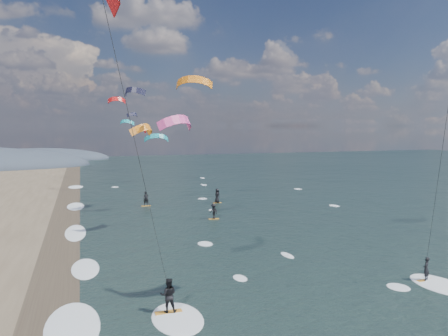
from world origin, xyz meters
name	(u,v)px	position (x,y,z in m)	size (l,w,h in m)	color
wet_sand_strip	(52,299)	(-12.00, 10.00, 0.00)	(3.00, 240.00, 0.00)	#382D23
kitesurfer_near_b	(126,102)	(-8.43, 1.76, 10.79)	(7.17, 9.28, 16.12)	orange
far_kitesurfers	(201,202)	(3.11, 33.22, 0.89)	(10.10, 10.69, 1.86)	orange
bg_kite_field	(146,114)	(-0.44, 52.72, 11.64)	(9.56, 69.07, 8.18)	#D83F8C
shoreline_surf	(75,271)	(-10.80, 14.75, 0.00)	(2.40, 79.40, 0.11)	white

